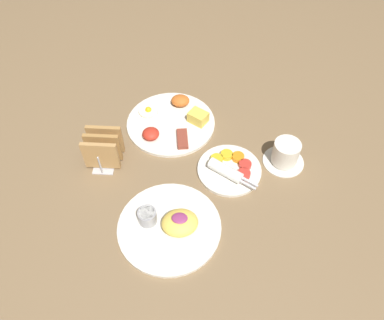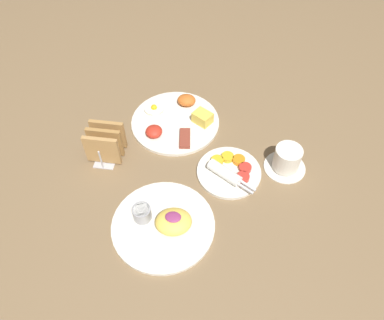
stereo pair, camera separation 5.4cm
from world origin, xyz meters
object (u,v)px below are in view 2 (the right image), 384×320
object	(u,v)px
plate_condiments	(229,171)
coffee_cup	(287,160)
plate_foreground	(165,223)
plate_breakfast	(176,120)
toast_rack	(106,143)

from	to	relation	value
plate_condiments	coffee_cup	xyz separation A→B (m)	(0.16, 0.04, 0.02)
plate_foreground	plate_breakfast	bearing A→B (deg)	94.94
plate_breakfast	plate_condiments	distance (m)	0.26
plate_breakfast	plate_foreground	xyz separation A→B (m)	(0.03, -0.37, 0.00)
toast_rack	coffee_cup	xyz separation A→B (m)	(0.52, 0.02, -0.01)
plate_breakfast	plate_foreground	size ratio (longest dim) A/B	1.05
toast_rack	coffee_cup	world-z (taller)	toast_rack
plate_condiments	coffee_cup	distance (m)	0.17
toast_rack	plate_breakfast	bearing A→B (deg)	41.18
plate_condiments	plate_foreground	world-z (taller)	plate_foreground
plate_foreground	coffee_cup	bearing A→B (deg)	37.48
plate_condiments	plate_foreground	distance (m)	0.24
plate_condiments	coffee_cup	bearing A→B (deg)	15.37
plate_condiments	coffee_cup	size ratio (longest dim) A/B	1.53
plate_condiments	plate_foreground	size ratio (longest dim) A/B	0.69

